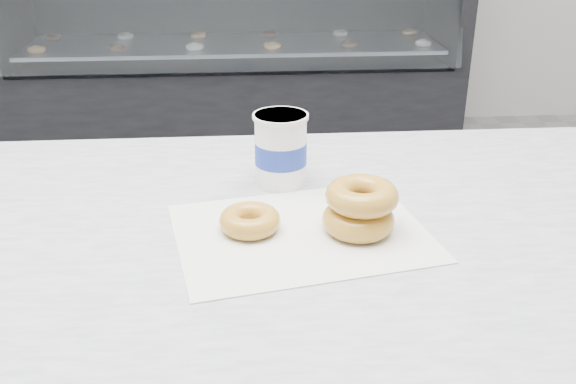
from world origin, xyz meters
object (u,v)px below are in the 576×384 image
at_px(display_case, 235,60).
at_px(donut_stack, 360,208).
at_px(donut_single, 250,220).
at_px(coffee_cup, 281,149).

bearing_deg(display_case, donut_stack, -86.04).
bearing_deg(display_case, donut_single, -89.18).
relative_size(donut_single, donut_stack, 0.78).
distance_m(donut_single, donut_stack, 0.15).
relative_size(donut_single, coffee_cup, 0.73).
bearing_deg(donut_single, coffee_cup, 71.50).
height_order(display_case, donut_single, display_case).
bearing_deg(coffee_cup, display_case, 100.34).
height_order(donut_stack, coffee_cup, coffee_cup).
relative_size(display_case, coffee_cup, 20.53).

